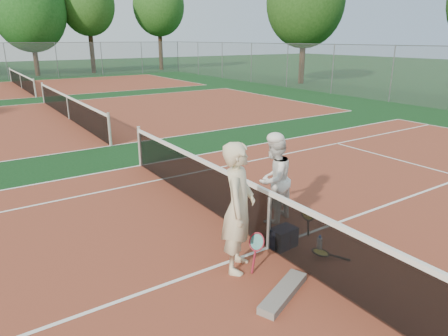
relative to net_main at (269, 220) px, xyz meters
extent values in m
plane|color=black|center=(0.00, 0.00, -0.51)|extent=(130.00, 130.00, 0.00)
cube|color=brown|center=(0.00, 0.00, -0.51)|extent=(23.77, 10.97, 0.01)
cube|color=brown|center=(0.00, 13.50, -0.51)|extent=(23.77, 10.97, 0.01)
cube|color=brown|center=(0.00, 27.00, -0.51)|extent=(23.77, 10.97, 0.01)
imported|color=beige|center=(-0.78, -0.21, 0.49)|extent=(0.85, 0.85, 1.99)
imported|color=white|center=(0.76, 0.79, 0.33)|extent=(0.97, 0.85, 1.67)
cube|color=black|center=(0.23, -0.10, -0.34)|extent=(0.46, 0.34, 0.34)
cube|color=black|center=(0.23, -0.08, -0.38)|extent=(0.36, 0.37, 0.25)
cube|color=slate|center=(-0.68, -1.14, -0.45)|extent=(1.08, 0.65, 0.11)
cylinder|color=#C3E0F8|center=(0.55, -0.62, -0.36)|extent=(0.09, 0.09, 0.30)
cylinder|color=#382314|center=(2.78, 36.93, 1.78)|extent=(0.44, 0.44, 4.59)
ellipsoid|color=#154B15|center=(2.78, 36.93, 5.22)|extent=(6.36, 6.36, 7.31)
cylinder|color=#382314|center=(8.06, 37.13, 2.08)|extent=(0.44, 0.44, 5.18)
ellipsoid|color=#1E4B15|center=(8.06, 37.13, 5.96)|extent=(5.13, 5.13, 5.90)
cylinder|color=#382314|center=(15.61, 37.28, 2.14)|extent=(0.44, 0.44, 5.30)
ellipsoid|color=#1C4914|center=(15.61, 37.28, 6.11)|extent=(5.43, 5.43, 6.24)
cylinder|color=#382314|center=(18.62, 18.46, 1.85)|extent=(0.44, 0.44, 4.72)
ellipsoid|color=#1A4012|center=(18.62, 18.46, 5.39)|extent=(5.74, 5.74, 6.60)
camera|label=1|loc=(-3.93, -4.55, 2.85)|focal=32.00mm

